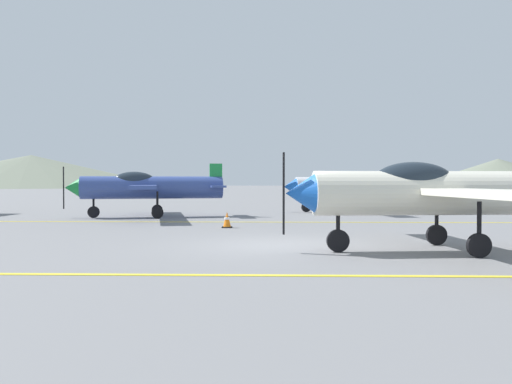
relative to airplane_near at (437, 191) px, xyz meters
The scene contains 9 objects.
ground_plane 4.24m from the airplane_near, 166.62° to the left, with size 400.00×400.00×0.00m, color slate.
apron_line_near 5.23m from the airplane_near, 140.36° to the right, with size 80.00×0.16×0.01m, color yellow.
apron_line_far 9.29m from the airplane_near, 114.97° to the left, with size 80.00×0.16×0.01m, color yellow.
airplane_near is the anchor object (origin of this frame).
airplane_mid 14.85m from the airplane_near, 131.65° to the left, with size 7.51×8.54×2.57m.
airplane_far 15.64m from the airplane_near, 88.63° to the left, with size 7.50×8.58×2.57m.
traffic_cone_front 8.19m from the airplane_near, 133.66° to the left, with size 0.36×0.36×0.59m.
hill_left 162.51m from the airplane_near, 119.47° to the left, with size 89.06×89.06×10.18m, color slate.
hill_centerleft 169.28m from the airplane_near, 64.73° to the left, with size 56.03×56.03×9.36m, color slate.
Camera 1 is at (-0.18, -12.82, 1.68)m, focal length 34.26 mm.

